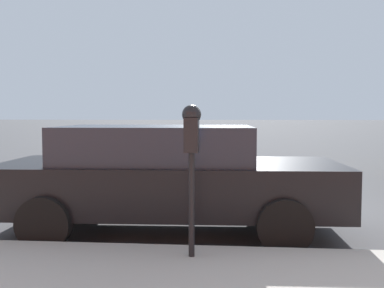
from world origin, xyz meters
name	(u,v)px	position (x,y,z in m)	size (l,w,h in m)	color
ground_plane	(260,216)	(0.00, 0.00, 0.00)	(220.00, 220.00, 0.00)	#424244
parking_meter	(192,141)	(-2.58, 0.84, 1.32)	(0.21, 0.19, 1.52)	black
car_black	(167,176)	(-1.08, 1.30, 0.76)	(2.12, 4.53, 1.43)	black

